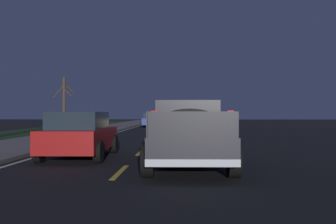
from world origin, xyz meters
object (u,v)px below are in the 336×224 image
(pickup_truck, at_px, (188,132))
(sedan_blue, at_px, (151,120))
(sedan_red, at_px, (80,134))
(sedan_tan, at_px, (182,121))
(bare_tree_far, at_px, (64,102))

(pickup_truck, height_order, sedan_blue, pickup_truck)
(sedan_red, bearing_deg, pickup_truck, -120.15)
(pickup_truck, distance_m, sedan_red, 4.16)
(sedan_tan, xyz_separation_m, sedan_red, (-22.70, 3.53, 0.00))
(sedan_blue, bearing_deg, bare_tree_far, 128.48)
(pickup_truck, height_order, sedan_red, pickup_truck)
(pickup_truck, bearing_deg, sedan_red, 59.85)
(pickup_truck, height_order, bare_tree_far, bare_tree_far)
(sedan_tan, xyz_separation_m, sedan_blue, (6.28, 3.29, 0.00))
(sedan_red, height_order, bare_tree_far, bare_tree_far)
(pickup_truck, relative_size, sedan_blue, 1.23)
(sedan_red, distance_m, sedan_blue, 28.98)
(pickup_truck, bearing_deg, sedan_tan, 0.14)
(sedan_blue, height_order, bare_tree_far, bare_tree_far)
(sedan_tan, bearing_deg, pickup_truck, -179.86)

